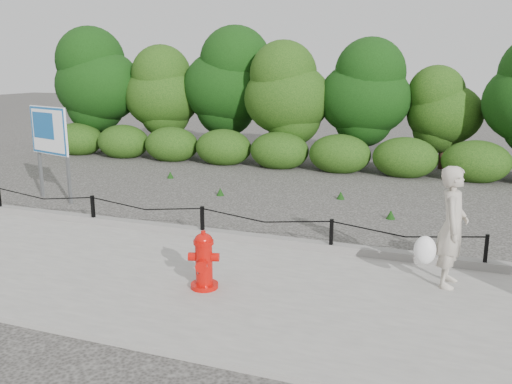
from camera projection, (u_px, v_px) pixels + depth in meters
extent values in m
plane|color=#2D2B28|center=(203.00, 241.00, 10.40)|extent=(90.00, 90.00, 0.00)
cube|color=gray|center=(147.00, 276.00, 8.56)|extent=(14.00, 4.00, 0.08)
cube|color=slate|center=(204.00, 232.00, 10.41)|extent=(14.00, 0.22, 0.14)
cube|color=black|center=(93.00, 210.00, 11.16)|extent=(0.06, 0.06, 0.60)
cube|color=black|center=(202.00, 222.00, 10.31)|extent=(0.06, 0.06, 0.60)
cube|color=black|center=(331.00, 236.00, 9.46)|extent=(0.06, 0.06, 0.60)
cube|color=black|center=(486.00, 253.00, 8.61)|extent=(0.06, 0.06, 0.60)
cylinder|color=black|center=(43.00, 194.00, 11.54)|extent=(2.50, 0.02, 0.02)
cylinder|color=black|center=(145.00, 205.00, 10.69)|extent=(2.50, 0.02, 0.02)
cylinder|color=black|center=(264.00, 217.00, 9.84)|extent=(2.50, 0.02, 0.02)
cylinder|color=black|center=(406.00, 231.00, 8.99)|extent=(2.50, 0.02, 0.02)
cylinder|color=black|center=(101.00, 122.00, 20.87)|extent=(0.18, 0.18, 2.30)
ellipsoid|color=#194F12|center=(98.00, 80.00, 20.50)|extent=(3.40, 2.94, 3.67)
cylinder|color=black|center=(163.00, 128.00, 20.43)|extent=(0.18, 0.18, 1.96)
ellipsoid|color=#194F12|center=(162.00, 91.00, 20.11)|extent=(2.90, 2.51, 3.14)
cylinder|color=black|center=(228.00, 125.00, 19.90)|extent=(0.18, 0.18, 2.27)
ellipsoid|color=#194F12|center=(228.00, 81.00, 19.54)|extent=(3.36, 2.91, 3.64)
cylinder|color=black|center=(287.00, 134.00, 18.35)|extent=(0.18, 0.18, 2.00)
ellipsoid|color=#194F12|center=(287.00, 93.00, 18.04)|extent=(2.96, 2.56, 3.20)
cylinder|color=black|center=(363.00, 136.00, 17.87)|extent=(0.18, 0.18, 2.03)
ellipsoid|color=#194F12|center=(365.00, 92.00, 17.54)|extent=(3.00, 2.60, 3.25)
cylinder|color=black|center=(442.00, 144.00, 17.43)|extent=(0.18, 0.18, 1.60)
ellipsoid|color=#194F12|center=(445.00, 109.00, 17.17)|extent=(2.37, 2.05, 2.57)
cylinder|color=#C10C07|center=(204.00, 285.00, 8.00)|extent=(0.51, 0.51, 0.07)
cylinder|color=#C10C07|center=(204.00, 264.00, 7.92)|extent=(0.31, 0.31, 0.62)
cylinder|color=#C10C07|center=(203.00, 242.00, 7.84)|extent=(0.37, 0.37, 0.06)
ellipsoid|color=#C10C07|center=(203.00, 240.00, 7.83)|extent=(0.32, 0.32, 0.20)
cylinder|color=#C10C07|center=(203.00, 233.00, 7.81)|extent=(0.08, 0.08, 0.06)
cylinder|color=#C10C07|center=(192.00, 257.00, 7.91)|extent=(0.14, 0.15, 0.13)
cylinder|color=#C10C07|center=(215.00, 257.00, 7.88)|extent=(0.14, 0.15, 0.13)
cylinder|color=#C10C07|center=(202.00, 266.00, 7.73)|extent=(0.20, 0.18, 0.17)
cylinder|color=slate|center=(197.00, 270.00, 7.81)|extent=(0.01, 0.06, 0.13)
imported|color=#B0A797|center=(452.00, 227.00, 7.91)|extent=(0.47, 0.68, 1.81)
ellipsoid|color=white|center=(425.00, 250.00, 7.97)|extent=(0.32, 0.25, 0.43)
cube|color=slate|center=(39.00, 152.00, 13.65)|extent=(0.08, 0.08, 2.32)
cube|color=slate|center=(67.00, 157.00, 12.92)|extent=(0.08, 0.08, 2.32)
cube|color=white|center=(49.00, 131.00, 13.11)|extent=(1.40, 0.47, 1.16)
cube|color=#145293|center=(48.00, 131.00, 13.09)|extent=(1.36, 0.42, 1.12)
cube|color=#145293|center=(43.00, 125.00, 13.16)|extent=(0.83, 0.26, 0.64)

